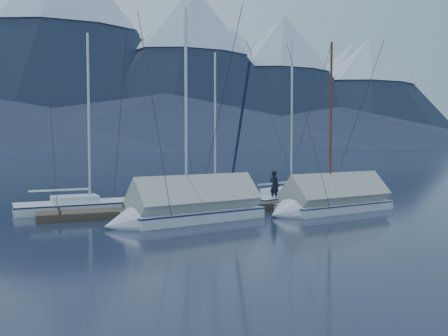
{
  "coord_description": "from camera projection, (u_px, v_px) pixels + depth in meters",
  "views": [
    {
      "loc": [
        -8.78,
        -20.53,
        3.47
      ],
      "look_at": [
        0.0,
        2.0,
        2.2
      ],
      "focal_mm": 38.0,
      "sensor_mm": 36.0,
      "label": 1
    }
  ],
  "objects": [
    {
      "name": "sailboat_open_left",
      "position": [
        100.0,
        207.0,
        24.63
      ],
      "size": [
        7.67,
        3.22,
        9.94
      ],
      "color": "silver",
      "rests_on": "ground"
    },
    {
      "name": "ground",
      "position": [
        239.0,
        216.0,
        22.46
      ],
      "size": [
        1000.0,
        1000.0,
        0.0
      ],
      "primitive_type": "plane",
      "color": "black",
      "rests_on": "ground"
    },
    {
      "name": "mooring_posts",
      "position": [
        215.0,
        204.0,
        24.12
      ],
      "size": [
        15.12,
        1.52,
        0.35
      ],
      "color": "#382D23",
      "rests_on": "ground"
    },
    {
      "name": "sailboat_open_mid",
      "position": [
        223.0,
        202.0,
        26.52
      ],
      "size": [
        7.02,
        3.01,
        9.27
      ],
      "color": "silver",
      "rests_on": "ground"
    },
    {
      "name": "dock",
      "position": [
        224.0,
        209.0,
        24.32
      ],
      "size": [
        18.0,
        1.5,
        0.54
      ],
      "color": "#382D23",
      "rests_on": "ground"
    },
    {
      "name": "sailboat_covered_near",
      "position": [
        328.0,
        203.0,
        23.91
      ],
      "size": [
        7.55,
        3.62,
        9.44
      ],
      "color": "silver",
      "rests_on": "ground"
    },
    {
      "name": "mountain_range",
      "position": [
        56.0,
        72.0,
        365.58
      ],
      "size": [
        877.0,
        584.0,
        150.5
      ],
      "color": "#475675",
      "rests_on": "ground"
    },
    {
      "name": "person",
      "position": [
        274.0,
        186.0,
        25.81
      ],
      "size": [
        0.6,
        0.7,
        1.64
      ],
      "primitive_type": "imported",
      "rotation": [
        0.0,
        0.0,
        1.98
      ],
      "color": "black",
      "rests_on": "dock"
    },
    {
      "name": "sailboat_covered_far",
      "position": [
        184.0,
        210.0,
        20.92
      ],
      "size": [
        7.65,
        3.75,
        10.31
      ],
      "color": "silver",
      "rests_on": "ground"
    },
    {
      "name": "sailboat_open_right",
      "position": [
        296.0,
        197.0,
        28.66
      ],
      "size": [
        8.08,
        5.33,
        10.42
      ],
      "color": "silver",
      "rests_on": "ground"
    }
  ]
}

